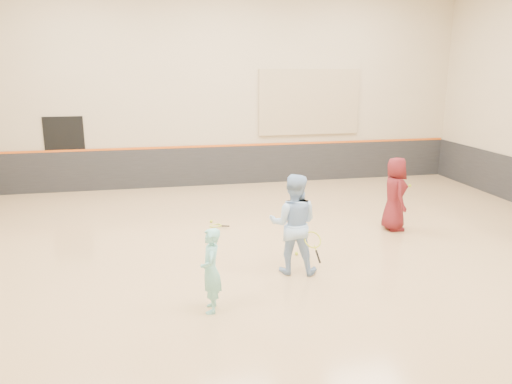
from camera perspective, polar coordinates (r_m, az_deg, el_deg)
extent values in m
cube|color=tan|center=(9.99, 0.72, -7.51)|extent=(15.00, 12.00, 0.20)
cube|color=#C8B492|center=(15.21, -4.24, 11.96)|extent=(15.00, 0.02, 6.00)
cube|color=#C8B492|center=(3.70, 21.45, 3.81)|extent=(15.00, 0.02, 6.00)
cube|color=#232326|center=(15.45, -4.05, 3.03)|extent=(14.90, 0.04, 1.20)
cube|color=#D85914|center=(15.33, -4.09, 5.29)|extent=(14.90, 0.03, 0.06)
cube|color=tan|center=(15.79, 6.11, 10.19)|extent=(3.20, 0.08, 2.00)
cube|color=black|center=(15.44, -20.91, 4.00)|extent=(1.10, 0.05, 2.20)
imported|color=#7BD6D3|center=(7.53, -5.17, -8.91)|extent=(0.37, 0.51, 1.30)
imported|color=#9AC0EE|center=(8.81, 4.30, -3.66)|extent=(1.05, 0.93, 1.80)
imported|color=maroon|center=(11.54, 15.58, -0.20)|extent=(0.61, 0.86, 1.65)
sphere|color=#C7DE33|center=(9.86, 4.65, -7.01)|extent=(0.07, 0.07, 0.07)
sphere|color=#AFCB2F|center=(11.42, 17.17, 0.71)|extent=(0.07, 0.07, 0.07)
sphere|color=#C6E535|center=(11.84, -5.14, -3.35)|extent=(0.07, 0.07, 0.07)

